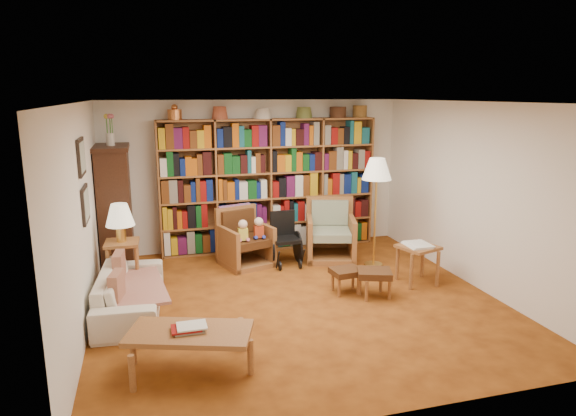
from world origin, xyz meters
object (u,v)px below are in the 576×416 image
object	(u,v)px
armchair_sage	(328,235)
wheelchair	(284,240)
footstool_a	(346,273)
sofa	(130,291)
coffee_table	(190,335)
floor_lamp	(377,173)
side_table_lamp	(123,254)
footstool_b	(374,275)
side_table_papers	(418,252)
armchair_leather	(245,241)

from	to	relation	value
armchair_sage	wheelchair	size ratio (longest dim) A/B	1.22
footstool_a	armchair_sage	bearing A→B (deg)	78.84
wheelchair	footstool_a	size ratio (longest dim) A/B	1.92
sofa	footstool_a	world-z (taller)	sofa
coffee_table	floor_lamp	bearing A→B (deg)	37.87
sofa	armchair_sage	size ratio (longest dim) A/B	1.80
side_table_lamp	sofa	bearing A→B (deg)	-82.81
footstool_a	coffee_table	size ratio (longest dim) A/B	0.33
side_table_lamp	armchair_sage	world-z (taller)	armchair_sage
side_table_lamp	wheelchair	world-z (taller)	wheelchair
armchair_sage	wheelchair	world-z (taller)	armchair_sage
footstool_b	side_table_lamp	bearing A→B (deg)	159.57
side_table_lamp	side_table_papers	size ratio (longest dim) A/B	1.11
footstool_a	wheelchair	bearing A→B (deg)	108.39
sofa	floor_lamp	bearing A→B (deg)	-73.55
sofa	armchair_leather	bearing A→B (deg)	-45.44
armchair_leather	footstool_b	xyz separation A→B (m)	(1.36, -1.80, -0.07)
sofa	side_table_lamp	xyz separation A→B (m)	(-0.10, 0.79, 0.24)
sofa	coffee_table	xyz separation A→B (m)	(0.58, -1.56, 0.10)
floor_lamp	footstool_a	bearing A→B (deg)	-131.92
side_table_lamp	armchair_sage	size ratio (longest dim) A/B	0.68
floor_lamp	footstool_b	xyz separation A→B (m)	(-0.53, -1.15, -1.14)
footstool_a	footstool_b	xyz separation A→B (m)	(0.29, -0.23, 0.03)
wheelchair	footstool_a	bearing A→B (deg)	-71.61
side_table_papers	footstool_b	bearing A→B (deg)	-159.62
wheelchair	side_table_papers	xyz separation A→B (m)	(1.55, -1.35, 0.08)
side_table_lamp	footstool_b	size ratio (longest dim) A/B	1.27
sofa	armchair_leather	world-z (taller)	armchair_leather
wheelchair	floor_lamp	xyz separation A→B (m)	(1.29, -0.49, 1.07)
side_table_lamp	coffee_table	world-z (taller)	side_table_lamp
wheelchair	footstool_b	xyz separation A→B (m)	(0.76, -1.64, -0.07)
side_table_lamp	footstool_a	distance (m)	3.01
armchair_leather	armchair_sage	size ratio (longest dim) A/B	0.92
floor_lamp	armchair_leather	bearing A→B (deg)	160.84
sofa	armchair_leather	distance (m)	2.21
footstool_b	floor_lamp	bearing A→B (deg)	65.26
side_table_lamp	wheelchair	distance (m)	2.43
side_table_papers	coffee_table	xyz separation A→B (m)	(-3.26, -1.48, -0.10)
side_table_papers	footstool_b	distance (m)	0.86
footstool_b	coffee_table	bearing A→B (deg)	-154.38
armchair_sage	side_table_papers	bearing A→B (deg)	-61.82
side_table_lamp	side_table_papers	distance (m)	4.03
sofa	side_table_lamp	world-z (taller)	side_table_lamp
armchair_sage	coffee_table	distance (m)	3.84
armchair_sage	side_table_papers	size ratio (longest dim) A/B	1.65
armchair_sage	wheelchair	distance (m)	0.78
floor_lamp	coffee_table	bearing A→B (deg)	-142.13
side_table_papers	sofa	bearing A→B (deg)	178.72
armchair_sage	footstool_a	bearing A→B (deg)	-101.16
armchair_leather	wheelchair	size ratio (longest dim) A/B	1.12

